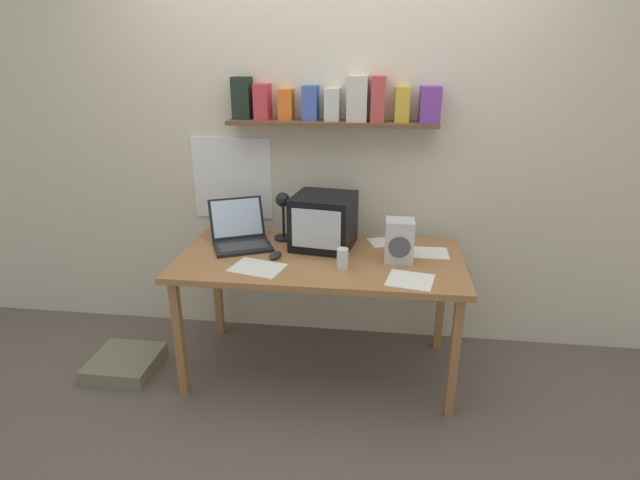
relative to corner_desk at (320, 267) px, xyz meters
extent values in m
plane|color=#675950|center=(0.00, 0.00, -0.67)|extent=(12.00, 12.00, 0.00)
cube|color=beige|center=(0.00, 0.50, 0.63)|extent=(5.60, 0.06, 2.60)
cube|color=white|center=(-0.62, 0.46, 0.38)|extent=(0.51, 0.01, 0.52)
cube|color=brown|center=(0.02, 0.38, 0.74)|extent=(1.22, 0.18, 0.02)
cube|color=black|center=(-0.52, 0.42, 0.88)|extent=(0.11, 0.11, 0.24)
cube|color=#C93740|center=(-0.39, 0.40, 0.86)|extent=(0.08, 0.14, 0.20)
cube|color=orange|center=(-0.25, 0.42, 0.84)|extent=(0.08, 0.11, 0.17)
cube|color=#435CB3|center=(-0.11, 0.41, 0.85)|extent=(0.09, 0.13, 0.19)
cube|color=silver|center=(0.02, 0.40, 0.85)|extent=(0.09, 0.13, 0.18)
cube|color=beige|center=(0.17, 0.39, 0.88)|extent=(0.11, 0.15, 0.25)
cube|color=#BF4241|center=(0.28, 0.39, 0.88)|extent=(0.08, 0.16, 0.25)
cube|color=gold|center=(0.42, 0.40, 0.85)|extent=(0.08, 0.13, 0.19)
cube|color=purple|center=(0.57, 0.39, 0.86)|extent=(0.11, 0.16, 0.20)
cube|color=#A87141|center=(0.00, 0.00, 0.04)|extent=(1.58, 0.78, 0.03)
cube|color=#A87141|center=(-0.73, -0.33, -0.32)|extent=(0.04, 0.05, 0.70)
cube|color=#A87141|center=(0.73, -0.33, -0.32)|extent=(0.04, 0.05, 0.70)
cube|color=#A87141|center=(-0.73, 0.33, -0.32)|extent=(0.04, 0.05, 0.70)
cube|color=#A87141|center=(0.73, 0.33, -0.32)|extent=(0.04, 0.05, 0.70)
cube|color=black|center=(0.00, 0.17, 0.21)|extent=(0.38, 0.38, 0.31)
cube|color=silver|center=(-0.02, 0.00, 0.22)|extent=(0.28, 0.05, 0.22)
cube|color=black|center=(-0.46, 0.08, 0.07)|extent=(0.40, 0.36, 0.02)
cube|color=#38383A|center=(-0.46, 0.06, 0.08)|extent=(0.31, 0.24, 0.00)
cube|color=black|center=(-0.54, 0.24, 0.19)|extent=(0.34, 0.23, 0.23)
cube|color=silver|center=(-0.54, 0.24, 0.19)|extent=(0.31, 0.21, 0.21)
cylinder|color=black|center=(-0.25, 0.26, 0.07)|extent=(0.12, 0.12, 0.01)
cylinder|color=black|center=(-0.25, 0.26, 0.20)|extent=(0.02, 0.02, 0.25)
sphere|color=black|center=(-0.25, 0.21, 0.32)|extent=(0.09, 0.09, 0.09)
cylinder|color=white|center=(0.14, -0.14, 0.12)|extent=(0.06, 0.06, 0.11)
cylinder|color=yellow|center=(0.14, -0.14, 0.10)|extent=(0.05, 0.05, 0.08)
cube|color=silver|center=(0.43, 0.00, 0.18)|extent=(0.15, 0.14, 0.23)
cylinder|color=#4C4C51|center=(0.43, -0.07, 0.17)|extent=(0.11, 0.01, 0.11)
ellipsoid|color=#232326|center=(-0.24, -0.04, 0.08)|extent=(0.07, 0.11, 0.03)
cube|color=white|center=(0.36, 0.27, 0.06)|extent=(0.22, 0.21, 0.00)
cube|color=white|center=(-0.31, -0.20, 0.06)|extent=(0.31, 0.26, 0.00)
cube|color=white|center=(0.61, 0.13, 0.06)|extent=(0.21, 0.18, 0.00)
cube|color=white|center=(0.49, -0.25, 0.06)|extent=(0.26, 0.25, 0.00)
cube|color=gray|center=(-1.16, -0.17, -0.63)|extent=(0.38, 0.38, 0.09)
camera|label=1|loc=(0.32, -2.55, 1.12)|focal=28.00mm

